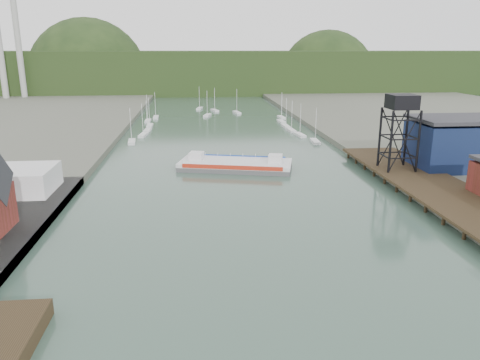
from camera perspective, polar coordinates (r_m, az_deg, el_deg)
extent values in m
plane|color=#2E473D|center=(46.84, 6.29, -20.11)|extent=(600.00, 600.00, 0.00)
cube|color=black|center=(97.21, 22.57, -0.70)|extent=(14.00, 70.00, 0.50)
cylinder|color=black|center=(94.86, 19.29, -1.46)|extent=(0.60, 0.60, 2.20)
cylinder|color=black|center=(100.44, 25.53, -1.20)|extent=(0.60, 0.60, 2.20)
cube|color=silver|center=(96.96, -26.86, -0.05)|extent=(18.00, 12.00, 4.50)
cylinder|color=black|center=(102.30, 17.91, 4.41)|extent=(0.50, 0.50, 13.00)
cylinder|color=black|center=(104.82, 20.93, 4.39)|extent=(0.50, 0.50, 13.00)
cylinder|color=black|center=(107.73, 16.67, 5.05)|extent=(0.50, 0.50, 13.00)
cylinder|color=black|center=(110.13, 19.58, 5.02)|extent=(0.50, 0.50, 13.00)
cube|color=black|center=(105.09, 19.16, 9.01)|extent=(5.50, 5.50, 3.00)
cube|color=#0C1B36|center=(115.20, 25.12, 3.84)|extent=(20.00, 14.00, 10.00)
cube|color=#2D2D33|center=(114.29, 25.46, 6.73)|extent=(20.50, 14.50, 0.80)
cube|color=silver|center=(144.81, -13.06, 4.55)|extent=(2.67, 7.65, 0.90)
cube|color=silver|center=(155.67, -11.71, 5.38)|extent=(2.81, 7.67, 0.90)
cube|color=silver|center=(164.31, -11.21, 5.94)|extent=(2.35, 7.59, 0.90)
cube|color=silver|center=(174.06, -10.94, 6.49)|extent=(2.01, 7.50, 0.90)
cube|color=silver|center=(186.29, -11.17, 7.07)|extent=(2.00, 7.50, 0.90)
cube|color=silver|center=(195.78, -10.23, 7.52)|extent=(2.16, 7.54, 0.90)
cube|color=silver|center=(143.37, 9.14, 4.64)|extent=(2.53, 7.62, 0.90)
cube|color=silver|center=(153.83, 7.31, 5.46)|extent=(2.76, 7.67, 0.90)
cube|color=silver|center=(162.07, 6.29, 6.01)|extent=(2.22, 7.56, 0.90)
cube|color=silver|center=(170.72, 5.61, 6.52)|extent=(2.18, 7.54, 0.90)
cube|color=silver|center=(181.57, 5.07, 7.08)|extent=(2.46, 7.61, 0.90)
cube|color=silver|center=(193.24, 5.06, 7.60)|extent=(2.48, 7.61, 0.90)
cube|color=silver|center=(199.00, -4.01, 7.86)|extent=(3.78, 7.76, 0.90)
cube|color=silver|center=(207.68, -0.39, 8.23)|extent=(3.31, 7.74, 0.90)
cube|color=silver|center=(214.99, -3.10, 8.46)|extent=(3.76, 7.76, 0.90)
cube|color=silver|center=(222.74, -4.96, 8.68)|extent=(3.40, 7.74, 0.90)
cylinder|color=#A5A5A0|center=(287.74, -25.41, 14.77)|extent=(3.20, 3.20, 60.00)
cube|color=black|center=(337.55, -4.21, 13.05)|extent=(500.00, 120.00, 28.00)
sphere|color=black|center=(345.15, -17.88, 11.74)|extent=(80.00, 80.00, 80.00)
sphere|color=black|center=(361.41, 10.51, 12.05)|extent=(70.00, 70.00, 70.00)
cube|color=#4F4F51|center=(110.29, -0.56, 1.62)|extent=(27.82, 16.42, 1.04)
cube|color=silver|center=(110.06, -0.56, 2.10)|extent=(27.82, 16.42, 0.83)
cube|color=red|center=(104.97, -1.01, 1.54)|extent=(22.30, 5.69, 0.94)
cube|color=#163A97|center=(115.08, -0.15, 2.81)|extent=(22.30, 5.69, 0.94)
cube|color=silver|center=(111.60, -5.33, 2.88)|extent=(3.79, 3.79, 2.09)
cube|color=silver|center=(108.74, 4.33, 2.56)|extent=(3.79, 3.79, 2.09)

